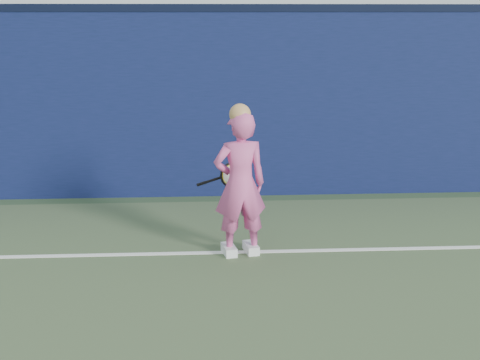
{
  "coord_description": "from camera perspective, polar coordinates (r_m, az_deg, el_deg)",
  "views": [
    {
      "loc": [
        -1.33,
        -2.69,
        2.48
      ],
      "look_at": [
        -0.93,
        3.99,
        0.81
      ],
      "focal_mm": 50.0,
      "sensor_mm": 36.0,
      "label": 1
    }
  ],
  "objects": [
    {
      "name": "backstop_wall",
      "position": [
        9.37,
        4.78,
        6.44
      ],
      "size": [
        24.0,
        0.4,
        2.5
      ],
      "primitive_type": "cube",
      "color": "#0C1638",
      "rests_on": "ground"
    },
    {
      "name": "wall_cap",
      "position": [
        9.29,
        4.95,
        14.42
      ],
      "size": [
        24.0,
        0.42,
        0.1
      ],
      "primitive_type": "cube",
      "color": "black",
      "rests_on": "backstop_wall"
    },
    {
      "name": "player",
      "position": [
        6.91,
        -0.0,
        -0.3
      ],
      "size": [
        0.61,
        0.46,
        1.6
      ],
      "rotation": [
        0.0,
        0.0,
        3.33
      ],
      "color": "#D45294",
      "rests_on": "ground"
    },
    {
      "name": "racket",
      "position": [
        7.31,
        -0.91,
        0.39
      ],
      "size": [
        0.53,
        0.15,
        0.28
      ],
      "rotation": [
        0.0,
        0.0,
        0.03
      ],
      "color": "black",
      "rests_on": "ground"
    }
  ]
}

